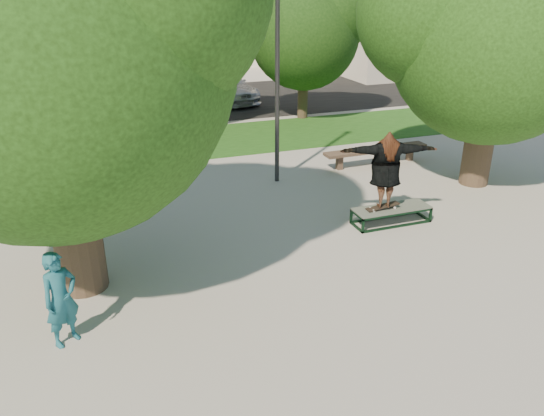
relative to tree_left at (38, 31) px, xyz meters
name	(u,v)px	position (x,y,z in m)	size (l,w,h in m)	color
ground	(319,273)	(4.29, -1.09, -4.42)	(120.00, 120.00, 0.00)	#ABA79D
grass_strip	(232,138)	(5.29, 8.41, -4.41)	(30.00, 4.00, 0.02)	#194313
asphalt_strip	(172,103)	(4.29, 14.91, -4.42)	(40.00, 8.00, 0.01)	black
tree_left	(38,31)	(0.00, 0.00, 0.00)	(6.96, 5.95, 7.12)	#38281E
tree_right	(493,26)	(10.21, 1.99, -0.33)	(6.24, 5.33, 6.51)	#38281E
bg_tree_mid	(152,14)	(3.22, 10.98, -0.41)	(5.76, 4.92, 6.24)	#38281E
bg_tree_right	(302,27)	(8.73, 10.47, -0.93)	(5.04, 4.31, 5.43)	#38281E
lamppost	(277,65)	(5.29, 3.91, -1.27)	(0.25, 0.15, 6.11)	#2D2D30
side_building	(438,0)	(22.29, 20.91, -0.42)	(15.00, 10.00, 8.00)	beige
grind_box	(391,215)	(6.79, 0.43, -4.23)	(1.80, 0.60, 0.38)	black
skater_rig	(386,170)	(6.55, 0.43, -3.11)	(2.19, 1.13, 1.80)	white
bystander	(61,299)	(-0.21, -1.67, -3.65)	(0.56, 0.37, 1.54)	#1C5C6C
bench	(376,151)	(8.58, 4.23, -3.99)	(3.34, 0.53, 0.51)	#503D30
car_silver_a	(89,99)	(0.79, 13.85, -3.75)	(1.59, 3.95, 1.35)	silver
car_dark	(50,104)	(-0.71, 13.31, -3.74)	(1.44, 4.12, 1.36)	black
car_grey	(130,100)	(2.29, 12.71, -3.71)	(2.37, 5.15, 1.43)	#545459
car_silver_b	(223,86)	(6.68, 14.74, -3.76)	(1.85, 4.55, 1.32)	silver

